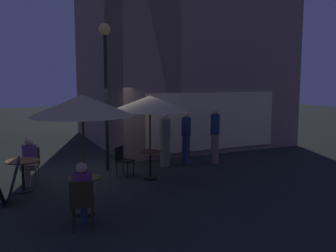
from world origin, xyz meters
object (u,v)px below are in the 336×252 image
patio_umbrella_1 (82,106)px  patron_standing_4 (215,135)px  patio_umbrella_0 (150,104)px  cafe_table_0 (150,161)px  menu_sandwich_board (5,181)px  street_lamp_near_corner (105,65)px  patron_seated_0 (82,191)px  cafe_chair_1 (82,201)px  cafe_table_2 (23,168)px  patron_standing_2 (165,139)px  patron_seated_1 (29,158)px  cafe_chair_0 (122,158)px  patron_standing_3 (186,138)px  cafe_table_1 (85,189)px  cafe_chair_2 (31,162)px

patio_umbrella_1 → patron_standing_4: 5.79m
patio_umbrella_0 → cafe_table_0: bearing=26.6°
menu_sandwich_board → cafe_table_0: bearing=10.0°
street_lamp_near_corner → patron_seated_0: 5.00m
cafe_chair_1 → street_lamp_near_corner: bearing=-6.0°
cafe_table_2 → patron_standing_2: patron_standing_2 is taller
patron_seated_1 → patron_standing_2: (4.07, 0.30, 0.16)m
cafe_chair_0 → patron_standing_3: patron_standing_3 is taller
cafe_table_0 → cafe_chair_0: (-0.59, 0.65, -0.01)m
menu_sandwich_board → patron_standing_4: (6.37, 1.44, 0.43)m
patron_standing_2 → cafe_table_1: bearing=123.6°
cafe_chair_0 → cafe_chair_1: bearing=-71.0°
cafe_table_2 → patron_seated_0: (0.87, -2.81, 0.11)m
cafe_table_0 → patron_standing_2: patron_standing_2 is taller
cafe_table_1 → patio_umbrella_1: patio_umbrella_1 is taller
patron_standing_3 → patron_standing_4: patron_standing_4 is taller
menu_sandwich_board → patron_standing_4: size_ratio=0.54×
cafe_chair_2 → cafe_chair_1: bearing=26.1°
patron_standing_2 → patron_standing_3: bearing=-102.3°
cafe_chair_0 → patron_seated_0: (-1.80, -3.21, 0.19)m
cafe_table_0 → cafe_chair_1: size_ratio=0.84×
cafe_chair_1 → patio_umbrella_1: bearing=0.0°
street_lamp_near_corner → patron_standing_2: (1.81, -0.28, -2.32)m
street_lamp_near_corner → patio_umbrella_0: (0.81, -1.48, -1.08)m
cafe_table_0 → patron_standing_2: (1.00, 1.20, 0.35)m
patron_seated_0 → patron_standing_2: 5.07m
street_lamp_near_corner → cafe_table_0: bearing=-61.4°
cafe_chair_1 → cafe_chair_2: size_ratio=1.00×
patio_umbrella_0 → patron_standing_4: patio_umbrella_0 is taller
menu_sandwich_board → cafe_table_2: (0.42, 0.79, 0.08)m
street_lamp_near_corner → patron_standing_3: (2.55, -0.31, -2.30)m
patron_standing_4 → patron_standing_2: bearing=-37.2°
street_lamp_near_corner → cafe_chair_1: 5.19m
cafe_chair_2 → cafe_table_0: bearing=88.2°
cafe_table_0 → patron_seated_0: 3.51m
patron_standing_4 → patio_umbrella_1: bearing=2.4°
cafe_chair_0 → patio_umbrella_0: bearing=-0.0°
patio_umbrella_1 → cafe_chair_0: bearing=57.6°
street_lamp_near_corner → cafe_table_2: bearing=-153.5°
patron_standing_4 → patron_standing_3: bearing=-43.1°
menu_sandwich_board → patron_seated_1: 1.57m
patron_seated_0 → patron_seated_1: 3.52m
cafe_table_1 → patron_standing_3: bearing=37.8°
cafe_chair_2 → patio_umbrella_1: bearing=32.5°
cafe_table_1 → patio_umbrella_0: (2.22, 1.90, 1.57)m
patio_umbrella_1 → cafe_chair_2: (-0.81, 2.93, -1.65)m
cafe_table_2 → cafe_chair_0: cafe_chair_0 is taller
menu_sandwich_board → cafe_table_2: bearing=63.6°
patron_standing_3 → patron_standing_4: 0.97m
cafe_chair_2 → cafe_table_2: bearing=-0.0°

